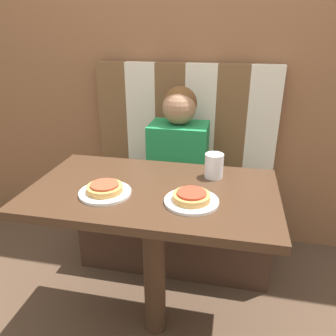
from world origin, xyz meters
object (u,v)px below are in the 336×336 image
object	(u,v)px
plate_right	(191,201)
pizza_right	(192,196)
person	(179,146)
drinking_cup	(214,166)
pizza_left	(105,188)
plate_left	(105,193)

from	to	relation	value
plate_right	pizza_right	distance (m)	0.02
person	drinking_cup	xyz separation A→B (m)	(0.23, -0.44, 0.08)
pizza_left	plate_right	bearing A→B (deg)	0.00
person	plate_right	xyz separation A→B (m)	(0.17, -0.69, 0.03)
pizza_right	drinking_cup	size ratio (longest dim) A/B	1.32
person	pizza_right	distance (m)	0.71
person	plate_right	bearing A→B (deg)	-76.19
drinking_cup	person	bearing A→B (deg)	117.67
plate_left	pizza_right	distance (m)	0.34
plate_right	person	bearing A→B (deg)	103.81
pizza_left	person	bearing A→B (deg)	76.19
plate_right	drinking_cup	size ratio (longest dim) A/B	1.92
person	drinking_cup	size ratio (longest dim) A/B	6.14
plate_right	pizza_left	distance (m)	0.34
plate_right	drinking_cup	bearing A→B (deg)	76.16
plate_left	plate_right	bearing A→B (deg)	0.00
plate_right	drinking_cup	world-z (taller)	drinking_cup
plate_left	drinking_cup	xyz separation A→B (m)	(0.40, 0.25, 0.05)
pizza_left	drinking_cup	xyz separation A→B (m)	(0.40, 0.25, 0.03)
person	drinking_cup	bearing A→B (deg)	-62.33
plate_left	pizza_left	distance (m)	0.02
plate_left	pizza_left	world-z (taller)	pizza_left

